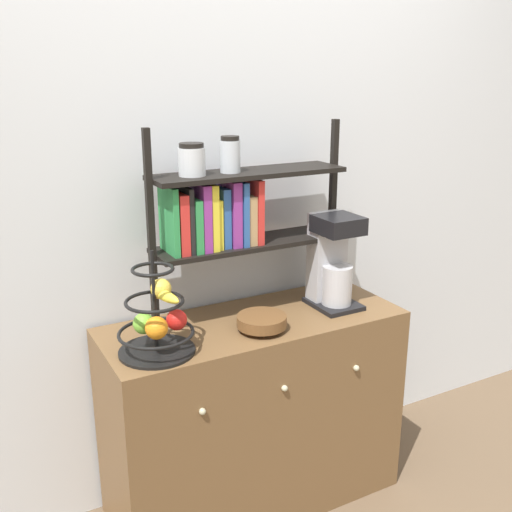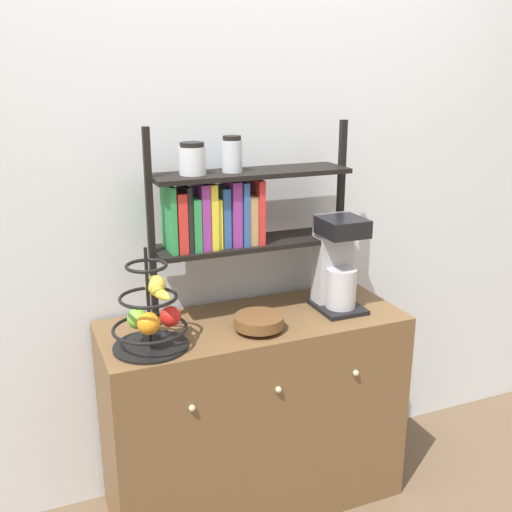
% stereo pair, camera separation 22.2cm
% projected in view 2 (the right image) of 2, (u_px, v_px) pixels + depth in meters
% --- Properties ---
extents(wall_back, '(7.00, 0.05, 2.60)m').
position_uv_depth(wall_back, '(228.00, 182.00, 2.39)').
color(wall_back, silver).
rests_on(wall_back, ground_plane).
extents(sideboard, '(1.17, 0.47, 0.81)m').
position_uv_depth(sideboard, '(254.00, 412.00, 2.42)').
color(sideboard, brown).
rests_on(sideboard, ground_plane).
extents(coffee_maker, '(0.17, 0.21, 0.38)m').
position_uv_depth(coffee_maker, '(337.00, 263.00, 2.36)').
color(coffee_maker, black).
rests_on(coffee_maker, sideboard).
extents(fruit_stand, '(0.26, 0.26, 0.36)m').
position_uv_depth(fruit_stand, '(151.00, 316.00, 2.03)').
color(fruit_stand, black).
rests_on(fruit_stand, sideboard).
extents(wooden_bowl, '(0.18, 0.18, 0.06)m').
position_uv_depth(wooden_bowl, '(259.00, 322.00, 2.19)').
color(wooden_bowl, brown).
rests_on(wooden_bowl, sideboard).
extents(shelf_hutch, '(0.80, 0.20, 0.73)m').
position_uv_depth(shelf_hutch, '(226.00, 209.00, 2.23)').
color(shelf_hutch, black).
rests_on(shelf_hutch, sideboard).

